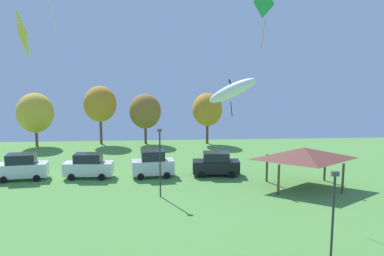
{
  "coord_description": "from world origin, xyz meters",
  "views": [
    {
      "loc": [
        -1.86,
        1.3,
        10.61
      ],
      "look_at": [
        -0.99,
        14.17,
        8.67
      ],
      "focal_mm": 38.0,
      "sensor_mm": 36.0,
      "label": 1
    }
  ],
  "objects_px": {
    "treeline_tree_3": "(207,110)",
    "treeline_tree_0": "(35,113)",
    "kite_flying_10": "(264,5)",
    "parked_car_rightmost_in_row": "(216,164)",
    "parked_car_third_from_left": "(153,164)",
    "treeline_tree_2": "(145,111)",
    "light_post_1": "(333,217)",
    "kite_flying_4": "(232,91)",
    "parked_car_leftmost": "(22,167)",
    "parked_car_second_from_left": "(88,166)",
    "treeline_tree_1": "(100,104)",
    "kite_flying_2": "(23,34)",
    "park_pavilion": "(304,153)",
    "light_post_0": "(160,158)"
  },
  "relations": [
    {
      "from": "treeline_tree_3",
      "to": "treeline_tree_0",
      "type": "bearing_deg",
      "value": -178.97
    },
    {
      "from": "kite_flying_10",
      "to": "parked_car_rightmost_in_row",
      "type": "height_order",
      "value": "kite_flying_10"
    },
    {
      "from": "parked_car_third_from_left",
      "to": "treeline_tree_2",
      "type": "height_order",
      "value": "treeline_tree_2"
    },
    {
      "from": "light_post_1",
      "to": "treeline_tree_2",
      "type": "distance_m",
      "value": 38.8
    },
    {
      "from": "kite_flying_4",
      "to": "parked_car_leftmost",
      "type": "xyz_separation_m",
      "value": [
        -17.71,
        13.7,
        -7.94
      ]
    },
    {
      "from": "kite_flying_4",
      "to": "light_post_1",
      "type": "distance_m",
      "value": 9.39
    },
    {
      "from": "parked_car_second_from_left",
      "to": "treeline_tree_1",
      "type": "xyz_separation_m",
      "value": [
        -1.46,
        17.61,
        4.4
      ]
    },
    {
      "from": "parked_car_rightmost_in_row",
      "to": "treeline_tree_0",
      "type": "relative_size",
      "value": 0.65
    },
    {
      "from": "light_post_1",
      "to": "treeline_tree_3",
      "type": "bearing_deg",
      "value": 93.85
    },
    {
      "from": "kite_flying_2",
      "to": "parked_car_leftmost",
      "type": "bearing_deg",
      "value": 111.21
    },
    {
      "from": "kite_flying_4",
      "to": "kite_flying_10",
      "type": "relative_size",
      "value": 0.68
    },
    {
      "from": "kite_flying_2",
      "to": "parked_car_rightmost_in_row",
      "type": "distance_m",
      "value": 22.81
    },
    {
      "from": "parked_car_rightmost_in_row",
      "to": "park_pavilion",
      "type": "height_order",
      "value": "park_pavilion"
    },
    {
      "from": "parked_car_leftmost",
      "to": "light_post_0",
      "type": "height_order",
      "value": "light_post_0"
    },
    {
      "from": "kite_flying_4",
      "to": "park_pavilion",
      "type": "bearing_deg",
      "value": 49.69
    },
    {
      "from": "parked_car_third_from_left",
      "to": "light_post_0",
      "type": "height_order",
      "value": "light_post_0"
    },
    {
      "from": "light_post_0",
      "to": "treeline_tree_3",
      "type": "xyz_separation_m",
      "value": [
        6.31,
        23.22,
        1.52
      ]
    },
    {
      "from": "parked_car_second_from_left",
      "to": "treeline_tree_3",
      "type": "bearing_deg",
      "value": 54.88
    },
    {
      "from": "light_post_1",
      "to": "treeline_tree_2",
      "type": "relative_size",
      "value": 0.8
    },
    {
      "from": "kite_flying_2",
      "to": "parked_car_third_from_left",
      "type": "distance_m",
      "value": 19.86
    },
    {
      "from": "light_post_0",
      "to": "treeline_tree_0",
      "type": "bearing_deg",
      "value": 126.52
    },
    {
      "from": "light_post_0",
      "to": "treeline_tree_3",
      "type": "distance_m",
      "value": 24.11
    },
    {
      "from": "treeline_tree_3",
      "to": "parked_car_rightmost_in_row",
      "type": "bearing_deg",
      "value": -93.07
    },
    {
      "from": "kite_flying_10",
      "to": "park_pavilion",
      "type": "height_order",
      "value": "kite_flying_10"
    },
    {
      "from": "parked_car_rightmost_in_row",
      "to": "park_pavilion",
      "type": "distance_m",
      "value": 8.71
    },
    {
      "from": "kite_flying_4",
      "to": "treeline_tree_0",
      "type": "xyz_separation_m",
      "value": [
        -21.43,
        30.49,
        -4.63
      ]
    },
    {
      "from": "kite_flying_4",
      "to": "treeline_tree_1",
      "type": "relative_size",
      "value": 0.4
    },
    {
      "from": "treeline_tree_1",
      "to": "treeline_tree_3",
      "type": "distance_m",
      "value": 14.78
    },
    {
      "from": "parked_car_leftmost",
      "to": "treeline_tree_2",
      "type": "xyz_separation_m",
      "value": [
        10.88,
        17.62,
        3.32
      ]
    },
    {
      "from": "park_pavilion",
      "to": "treeline_tree_0",
      "type": "xyz_separation_m",
      "value": [
        -29.52,
        20.95,
        1.45
      ]
    },
    {
      "from": "parked_car_leftmost",
      "to": "light_post_0",
      "type": "bearing_deg",
      "value": -31.58
    },
    {
      "from": "parked_car_leftmost",
      "to": "light_post_0",
      "type": "xyz_separation_m",
      "value": [
        13.16,
        -6.01,
        2.01
      ]
    },
    {
      "from": "light_post_0",
      "to": "light_post_1",
      "type": "bearing_deg",
      "value": -57.01
    },
    {
      "from": "parked_car_leftmost",
      "to": "treeline_tree_2",
      "type": "distance_m",
      "value": 20.97
    },
    {
      "from": "parked_car_rightmost_in_row",
      "to": "treeline_tree_2",
      "type": "bearing_deg",
      "value": 116.9
    },
    {
      "from": "light_post_0",
      "to": "treeline_tree_3",
      "type": "height_order",
      "value": "treeline_tree_3"
    },
    {
      "from": "parked_car_rightmost_in_row",
      "to": "light_post_0",
      "type": "height_order",
      "value": "light_post_0"
    },
    {
      "from": "parked_car_rightmost_in_row",
      "to": "light_post_0",
      "type": "xyz_separation_m",
      "value": [
        -5.41,
        -6.3,
        2.08
      ]
    },
    {
      "from": "treeline_tree_3",
      "to": "parked_car_second_from_left",
      "type": "bearing_deg",
      "value": -128.03
    },
    {
      "from": "parked_car_rightmost_in_row",
      "to": "treeline_tree_3",
      "type": "xyz_separation_m",
      "value": [
        0.91,
        16.91,
        3.6
      ]
    },
    {
      "from": "kite_flying_4",
      "to": "parked_car_rightmost_in_row",
      "type": "distance_m",
      "value": 16.15
    },
    {
      "from": "parked_car_leftmost",
      "to": "light_post_1",
      "type": "bearing_deg",
      "value": -48.72
    },
    {
      "from": "kite_flying_4",
      "to": "light_post_0",
      "type": "bearing_deg",
      "value": 120.59
    },
    {
      "from": "treeline_tree_1",
      "to": "treeline_tree_3",
      "type": "xyz_separation_m",
      "value": [
        14.75,
        -0.63,
        -0.82
      ]
    },
    {
      "from": "parked_car_second_from_left",
      "to": "parked_car_third_from_left",
      "type": "distance_m",
      "value": 6.19
    },
    {
      "from": "light_post_1",
      "to": "treeline_tree_1",
      "type": "distance_m",
      "value": 41.23
    },
    {
      "from": "parked_car_third_from_left",
      "to": "treeline_tree_3",
      "type": "xyz_separation_m",
      "value": [
        7.09,
        17.02,
        3.48
      ]
    },
    {
      "from": "park_pavilion",
      "to": "light_post_1",
      "type": "xyz_separation_m",
      "value": [
        -3.85,
        -15.38,
        0.08
      ]
    },
    {
      "from": "treeline_tree_0",
      "to": "treeline_tree_2",
      "type": "xyz_separation_m",
      "value": [
        14.61,
        0.83,
        0.01
      ]
    },
    {
      "from": "treeline_tree_1",
      "to": "treeline_tree_3",
      "type": "bearing_deg",
      "value": -2.45
    }
  ]
}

